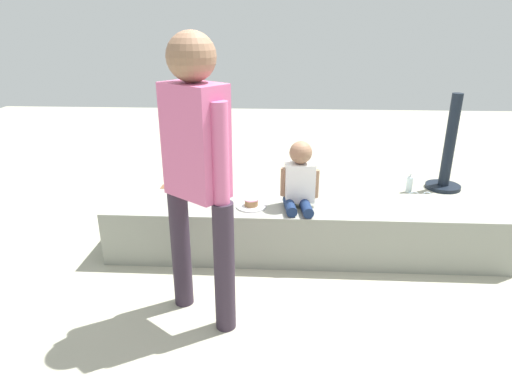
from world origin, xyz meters
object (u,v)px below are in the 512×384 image
Objects in this scene: gift_bag at (418,211)px; handbag_brown_canvas at (180,198)px; water_bottle_near_gift at (409,184)px; cake_plate at (251,204)px; handbag_black_leather at (205,180)px; child_seated at (300,179)px; party_cup_red at (387,224)px; adult_standing at (197,160)px.

handbag_brown_canvas is (-2.13, 0.19, -0.01)m from gift_bag.
water_bottle_near_gift is at bearing 79.51° from gift_bag.
cake_plate is at bearing -156.74° from gift_bag.
cake_plate reaches higher than handbag_black_leather.
gift_bag is 1.03× the size of handbag_black_leather.
gift_bag is at bearing -5.20° from handbag_brown_canvas.
child_seated is 1.56× the size of handbag_black_leather.
party_cup_red is at bearing -161.53° from gift_bag.
child_seated is 1.30× the size of handbag_brown_canvas.
gift_bag is (1.65, 1.33, -0.85)m from adult_standing.
party_cup_red is 0.26× the size of handbag_brown_canvas.
child_seated is 1.72m from handbag_black_leather.
water_bottle_near_gift is at bearing 15.46° from handbag_brown_canvas.
gift_bag is at bearing 38.94° from adult_standing.
party_cup_red is (1.38, 1.24, -0.94)m from adult_standing.
child_seated is 1.40m from handbag_brown_canvas.
handbag_brown_canvas is at bearing -103.46° from handbag_black_leather.
handbag_black_leather is 0.61m from handbag_brown_canvas.
child_seated is 1.09m from party_cup_red.
adult_standing is at bearing -141.06° from gift_bag.
water_bottle_near_gift is at bearing 65.14° from party_cup_red.
party_cup_red is (-0.42, -0.91, -0.05)m from water_bottle_near_gift.
cake_plate is 0.72× the size of handbag_black_leather.
adult_standing reaches higher than child_seated.
gift_bag is 3.34× the size of party_cup_red.
handbag_brown_canvas is (-0.72, 0.80, -0.29)m from cake_plate.
handbag_black_leather reaches higher than party_cup_red.
adult_standing is 5.26× the size of handbag_black_leather.
cake_plate is 0.70× the size of gift_bag.
cake_plate is at bearing -155.64° from party_cup_red.
adult_standing is at bearing -108.42° from cake_plate.
handbag_brown_canvas is (-0.14, -0.59, 0.02)m from handbag_black_leather.
party_cup_red is at bearing 31.33° from child_seated.
cake_plate is (-0.35, -0.03, -0.19)m from child_seated.
water_bottle_near_gift is 2.36m from handbag_brown_canvas.
gift_bag reaches higher than party_cup_red.
adult_standing is 7.90× the size of water_bottle_near_gift.
handbag_brown_canvas is at bearing 171.30° from party_cup_red.
gift_bag is 0.84m from water_bottle_near_gift.
cake_plate is 2.14m from water_bottle_near_gift.
handbag_brown_canvas reaches higher than handbag_black_leather.
party_cup_red is 0.31× the size of handbag_black_leather.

